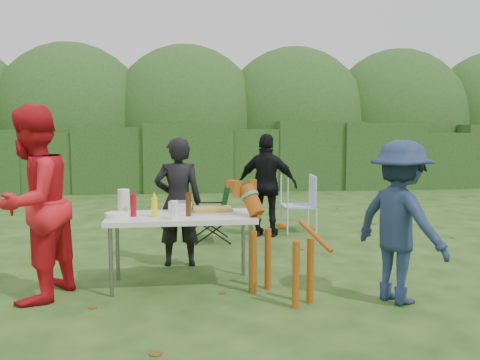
{
  "coord_description": "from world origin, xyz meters",
  "views": [
    {
      "loc": [
        -0.31,
        -5.22,
        1.64
      ],
      "look_at": [
        0.46,
        0.83,
        1.0
      ],
      "focal_mm": 38.0,
      "sensor_mm": 36.0,
      "label": 1
    }
  ],
  "objects": [
    {
      "name": "hedge_row",
      "position": [
        0.0,
        8.0,
        0.85
      ],
      "size": [
        22.0,
        1.4,
        1.7
      ],
      "primitive_type": "cube",
      "color": "#23471C",
      "rests_on": "ground"
    },
    {
      "name": "plate_stack",
      "position": [
        -0.89,
        -0.13,
        0.77
      ],
      "size": [
        0.24,
        0.24,
        0.05
      ],
      "primitive_type": "cylinder",
      "color": "white",
      "rests_on": "folding_table"
    },
    {
      "name": "pasta_bowl",
      "position": [
        -0.27,
        0.2,
        0.79
      ],
      "size": [
        0.26,
        0.26,
        0.1
      ],
      "primitive_type": "cylinder",
      "color": "silver",
      "rests_on": "folding_table"
    },
    {
      "name": "folding_table",
      "position": [
        -0.26,
        -0.05,
        0.69
      ],
      "size": [
        1.5,
        0.7,
        0.74
      ],
      "color": "silver",
      "rests_on": "ground"
    },
    {
      "name": "mustard_bottle",
      "position": [
        -0.53,
        -0.13,
        0.84
      ],
      "size": [
        0.06,
        0.06,
        0.2
      ],
      "primitive_type": "cylinder",
      "color": "#F1F811",
      "rests_on": "folding_table"
    },
    {
      "name": "cup_stack",
      "position": [
        -0.33,
        -0.26,
        0.83
      ],
      "size": [
        0.08,
        0.08,
        0.18
      ],
      "primitive_type": "cylinder",
      "color": "white",
      "rests_on": "folding_table"
    },
    {
      "name": "food_tray",
      "position": [
        0.07,
        0.06,
        0.75
      ],
      "size": [
        0.45,
        0.3,
        0.02
      ],
      "primitive_type": "cube",
      "color": "#B7B7BA",
      "rests_on": "folding_table"
    },
    {
      "name": "ketchup_bottle",
      "position": [
        -0.74,
        -0.07,
        0.85
      ],
      "size": [
        0.06,
        0.06,
        0.22
      ],
      "primitive_type": "cylinder",
      "color": "#9F0C16",
      "rests_on": "folding_table"
    },
    {
      "name": "person_black_puffy",
      "position": [
        1.04,
        2.2,
        0.77
      ],
      "size": [
        0.98,
        0.66,
        1.54
      ],
      "primitive_type": "imported",
      "rotation": [
        0.0,
        0.0,
        2.79
      ],
      "color": "black",
      "rests_on": "ground"
    },
    {
      "name": "shrub_backdrop",
      "position": [
        0.0,
        9.6,
        1.6
      ],
      "size": [
        20.0,
        2.6,
        3.2
      ],
      "primitive_type": "ellipsoid",
      "color": "#3D6628",
      "rests_on": "ground"
    },
    {
      "name": "lawn_chair",
      "position": [
        1.58,
        2.45,
        0.45
      ],
      "size": [
        0.57,
        0.57,
        0.9
      ],
      "primitive_type": null,
      "rotation": [
        0.0,
        0.0,
        3.07
      ],
      "color": "#4979E1",
      "rests_on": "ground"
    },
    {
      "name": "ground",
      "position": [
        0.0,
        0.0,
        0.0
      ],
      "size": [
        80.0,
        80.0,
        0.0
      ],
      "primitive_type": "plane",
      "color": "#1E4211"
    },
    {
      "name": "focaccia_bread",
      "position": [
        0.07,
        0.06,
        0.78
      ],
      "size": [
        0.4,
        0.26,
        0.04
      ],
      "primitive_type": "cube",
      "color": "gold",
      "rests_on": "food_tray"
    },
    {
      "name": "dog",
      "position": [
        0.68,
        -0.56,
        0.54
      ],
      "size": [
        1.0,
        1.19,
        1.07
      ],
      "primitive_type": null,
      "rotation": [
        0.0,
        0.0,
        2.16
      ],
      "color": "#984911",
      "rests_on": "ground"
    },
    {
      "name": "paper_towel_roll",
      "position": [
        -0.85,
        0.07,
        0.87
      ],
      "size": [
        0.12,
        0.12,
        0.26
      ],
      "primitive_type": "cylinder",
      "color": "white",
      "rests_on": "folding_table"
    },
    {
      "name": "beer_bottle",
      "position": [
        -0.19,
        -0.12,
        0.86
      ],
      "size": [
        0.06,
        0.06,
        0.24
      ],
      "primitive_type": "cylinder",
      "color": "#47230F",
      "rests_on": "folding_table"
    },
    {
      "name": "person_red_jacket",
      "position": [
        -1.65,
        -0.31,
        0.92
      ],
      "size": [
        0.96,
        1.08,
        1.85
      ],
      "primitive_type": "imported",
      "rotation": [
        0.0,
        0.0,
        -1.92
      ],
      "color": "red",
      "rests_on": "ground"
    },
    {
      "name": "child",
      "position": [
        1.76,
        -0.79,
        0.76
      ],
      "size": [
        0.95,
        1.13,
        1.52
      ],
      "primitive_type": "imported",
      "rotation": [
        0.0,
        0.0,
        2.04
      ],
      "color": "#1D2E4E",
      "rests_on": "ground"
    },
    {
      "name": "camping_chair",
      "position": [
        0.19,
        1.95,
        0.42
      ],
      "size": [
        0.55,
        0.55,
        0.84
      ],
      "primitive_type": null,
      "rotation": [
        0.0,
        0.0,
        3.1
      ],
      "color": "#0F3514",
      "rests_on": "ground"
    },
    {
      "name": "person_cook",
      "position": [
        -0.29,
        0.74,
        0.76
      ],
      "size": [
        0.56,
        0.38,
        1.52
      ],
      "primitive_type": "imported",
      "rotation": [
        0.0,
        0.0,
        3.11
      ],
      "color": "black",
      "rests_on": "ground"
    }
  ]
}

